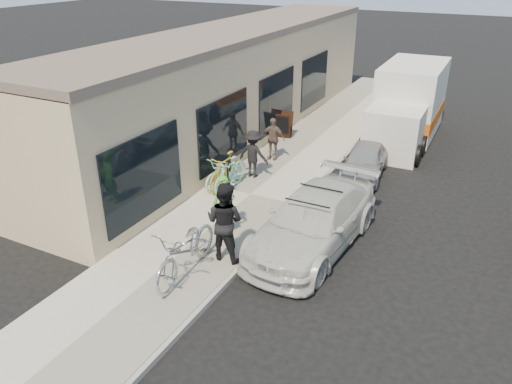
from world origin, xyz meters
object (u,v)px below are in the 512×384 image
(cruiser_bike_a, at_px, (229,174))
(bystander_a, at_px, (253,154))
(moving_truck, at_px, (408,107))
(man_standing, at_px, (225,221))
(sedan_white, at_px, (314,221))
(bystander_b, at_px, (273,139))
(cruiser_bike_b, at_px, (226,171))
(tandem_bike, at_px, (187,250))
(bike_rack, at_px, (229,172))
(sandwich_board, at_px, (284,125))
(sedan_silver, at_px, (365,161))
(cruiser_bike_c, at_px, (225,171))
(woman_rider, at_px, (224,205))

(cruiser_bike_a, distance_m, bystander_a, 1.27)
(moving_truck, bearing_deg, man_standing, -100.51)
(sedan_white, xyz_separation_m, bystander_b, (-3.31, 4.59, 0.19))
(cruiser_bike_b, bearing_deg, bystander_b, 95.04)
(tandem_bike, height_order, man_standing, man_standing)
(cruiser_bike_a, height_order, cruiser_bike_b, cruiser_bike_a)
(bike_rack, distance_m, man_standing, 3.93)
(sandwich_board, distance_m, cruiser_bike_b, 4.99)
(sandwich_board, distance_m, cruiser_bike_a, 5.18)
(bike_rack, xyz_separation_m, sandwich_board, (-0.44, 5.08, -0.01))
(sandwich_board, relative_size, cruiser_bike_b, 0.53)
(sandwich_board, relative_size, sedan_silver, 0.31)
(man_standing, relative_size, bystander_b, 1.30)
(cruiser_bike_a, relative_size, cruiser_bike_c, 0.91)
(bystander_b, bearing_deg, cruiser_bike_c, -101.67)
(man_standing, distance_m, cruiser_bike_b, 4.09)
(woman_rider, xyz_separation_m, bystander_a, (-1.01, 3.56, -0.01))
(sedan_white, height_order, cruiser_bike_a, sedan_white)
(bystander_a, bearing_deg, cruiser_bike_b, 69.63)
(cruiser_bike_a, distance_m, cruiser_bike_c, 0.21)
(sedan_white, bearing_deg, sandwich_board, 124.01)
(bystander_b, bearing_deg, bike_rack, -99.29)
(cruiser_bike_c, relative_size, bystander_a, 1.17)
(tandem_bike, bearing_deg, woman_rider, 91.97)
(cruiser_bike_b, height_order, bystander_a, bystander_a)
(sedan_silver, relative_size, woman_rider, 2.02)
(moving_truck, distance_m, bystander_a, 7.37)
(bystander_b, bearing_deg, sandwich_board, 97.86)
(man_standing, bearing_deg, sedan_silver, -102.46)
(moving_truck, height_order, cruiser_bike_a, moving_truck)
(bike_rack, height_order, bystander_b, bystander_b)
(woman_rider, bearing_deg, sandwich_board, 85.78)
(cruiser_bike_a, xyz_separation_m, bystander_a, (0.19, 1.23, 0.28))
(moving_truck, distance_m, cruiser_bike_c, 8.56)
(cruiser_bike_b, bearing_deg, bystander_a, 80.48)
(woman_rider, distance_m, bystander_b, 5.37)
(tandem_bike, bearing_deg, cruiser_bike_a, 104.01)
(moving_truck, bearing_deg, sedan_white, -92.68)
(bike_rack, distance_m, sedan_white, 3.87)
(bystander_a, bearing_deg, tandem_bike, 102.33)
(woman_rider, bearing_deg, cruiser_bike_a, 100.14)
(cruiser_bike_b, bearing_deg, woman_rider, -49.94)
(sedan_silver, bearing_deg, man_standing, -108.50)
(sandwich_board, xyz_separation_m, moving_truck, (4.17, 2.55, 0.61))
(cruiser_bike_c, bearing_deg, cruiser_bike_b, 105.81)
(moving_truck, relative_size, cruiser_bike_b, 3.15)
(tandem_bike, relative_size, cruiser_bike_c, 1.34)
(woman_rider, relative_size, cruiser_bike_a, 0.95)
(sedan_white, relative_size, bystander_b, 3.36)
(cruiser_bike_a, bearing_deg, bystander_a, 83.74)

